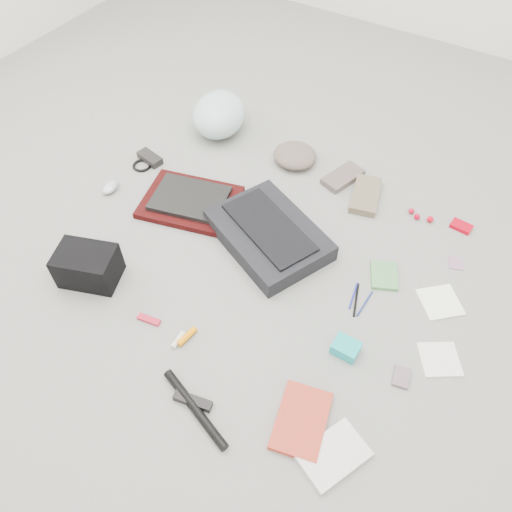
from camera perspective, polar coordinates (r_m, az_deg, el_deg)
The scene contains 33 objects.
ground_plane at distance 1.88m, azimuth 0.00°, elevation -0.96°, with size 4.00×4.00×0.00m, color slate.
messenger_bag at distance 1.93m, azimuth 1.45°, elevation 2.45°, with size 0.45×0.32×0.07m, color black.
bag_flap at distance 1.89m, azimuth 1.48°, elevation 3.31°, with size 0.39×0.18×0.01m, color black.
laptop_sleeve at distance 2.10m, azimuth -7.51°, elevation 6.11°, with size 0.38×0.29×0.03m, color #310606.
laptop at distance 2.08m, azimuth -7.58°, elevation 6.57°, with size 0.30×0.22×0.02m, color black.
bike_helmet at distance 2.42m, azimuth -4.24°, elevation 15.85°, with size 0.24×0.30×0.18m, color silver.
beanie at distance 2.28m, azimuth 4.48°, elevation 11.39°, with size 0.20×0.19×0.07m, color brown.
mitten_left at distance 2.22m, azimuth 9.89°, elevation 8.87°, with size 0.09×0.19×0.03m, color #5E514C.
mitten_right at distance 2.16m, azimuth 12.41°, elevation 6.79°, with size 0.11×0.22×0.03m, color #70614A.
power_brick at distance 2.33m, azimuth -12.03°, elevation 10.89°, with size 0.12×0.05×0.03m, color black.
cable_coil at distance 2.32m, azimuth -12.90°, elevation 10.06°, with size 0.09×0.09×0.01m, color black.
mouse at distance 2.23m, azimuth -16.32°, elevation 7.57°, with size 0.05×0.09×0.03m, color #A0A3AF.
camera_bag at distance 1.89m, azimuth -18.66°, elevation -1.08°, with size 0.21×0.15×0.14m, color black.
multitool at distance 1.77m, azimuth -12.14°, elevation -7.12°, with size 0.08×0.02×0.01m, color #AE192B.
toiletry_tube_white at distance 1.71m, azimuth -8.88°, elevation -9.43°, with size 0.02×0.02×0.06m, color silver.
toiletry_tube_orange at distance 1.71m, azimuth -7.91°, elevation -9.09°, with size 0.02×0.02×0.08m, color orange.
u_lock at distance 1.60m, azimuth -7.23°, elevation -16.11°, with size 0.12×0.03×0.02m, color black.
bike_pump at distance 1.59m, azimuth -6.99°, elevation -16.93°, with size 0.03×0.03×0.31m, color black.
book_red at distance 1.57m, azimuth 5.21°, elevation -18.23°, with size 0.15×0.22×0.02m, color red.
book_white at distance 1.55m, azimuth 8.83°, elevation -21.56°, with size 0.13×0.19×0.02m, color silver.
notepad at distance 1.90m, azimuth 14.44°, elevation -2.16°, with size 0.10×0.13×0.01m, color #4A864B.
pen_blue at distance 1.82m, azimuth 11.07°, elevation -4.46°, with size 0.01×0.01×0.12m, color navy.
pen_black at distance 1.81m, azimuth 11.37°, elevation -4.93°, with size 0.01×0.01×0.14m, color black.
pen_navy at distance 1.81m, azimuth 12.33°, elevation -5.34°, with size 0.01×0.01×0.12m, color navy.
accordion_wallet at distance 1.68m, azimuth 10.22°, elevation -10.29°, with size 0.09×0.07×0.04m, color #14B0B6.
card_deck at distance 1.69m, azimuth 16.26°, elevation -13.13°, with size 0.05×0.07×0.01m, color slate.
napkin_top at distance 1.89m, azimuth 20.29°, elevation -4.96°, with size 0.13×0.13×0.01m, color white.
napkin_bottom at distance 1.76m, azimuth 20.26°, elevation -11.02°, with size 0.12×0.12×0.01m, color silver.
lollipop_a at distance 2.14m, azimuth 17.34°, elevation 4.93°, with size 0.02×0.02×0.02m, color #B30D20.
lollipop_b at distance 2.13m, azimuth 17.92°, elevation 4.29°, with size 0.02×0.02×0.02m, color #B3001A.
lollipop_c at distance 2.13m, azimuth 19.29°, elevation 3.98°, with size 0.03×0.03×0.03m, color #C40016.
altoids_tin at distance 2.16m, azimuth 22.40°, elevation 3.15°, with size 0.08×0.05×0.02m, color #B60216.
stamp_sheet at distance 2.02m, azimuth 21.90°, elevation -0.78°, with size 0.05×0.06×0.00m, color #9C6E8D.
Camera 1 is at (0.61, -0.99, 1.48)m, focal length 35.00 mm.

